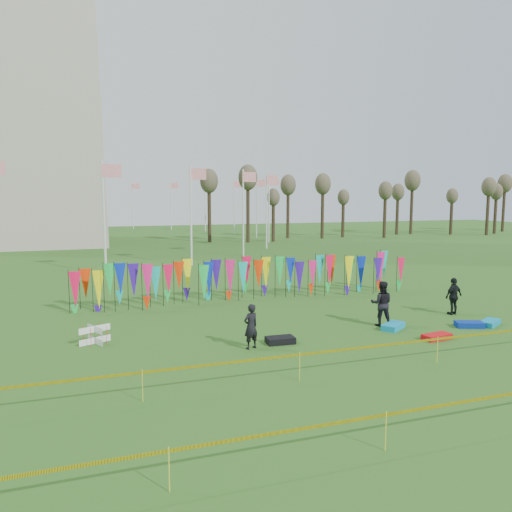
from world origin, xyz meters
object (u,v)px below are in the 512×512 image
object	(u,v)px
kite_bag_turquoise	(393,326)
kite_bag_blue	(469,324)
person_mid	(382,303)
person_left	(251,326)
kite_bag_black	(280,340)
person_right	(454,296)
kite_bag_red	(437,337)
kite_bag_teal	(490,323)
box_kite	(95,335)

from	to	relation	value
kite_bag_turquoise	kite_bag_blue	bearing A→B (deg)	-14.00
person_mid	kite_bag_blue	world-z (taller)	person_mid
person_left	kite_bag_blue	bearing A→B (deg)	158.52
person_left	person_mid	xyz separation A→B (m)	(6.34, 1.26, 0.14)
kite_bag_black	person_right	bearing A→B (deg)	9.88
kite_bag_red	kite_bag_turquoise	bearing A→B (deg)	111.08
person_left	kite_bag_turquoise	distance (m)	6.57
kite_bag_teal	kite_bag_black	bearing A→B (deg)	176.93
box_kite	kite_bag_red	xyz separation A→B (m)	(12.58, -3.74, -0.24)
kite_bag_turquoise	kite_bag_teal	bearing A→B (deg)	-11.16
kite_bag_blue	kite_bag_turquoise	bearing A→B (deg)	166.00
person_left	kite_bag_teal	bearing A→B (deg)	158.42
kite_bag_black	kite_bag_blue	bearing A→B (deg)	-3.17
kite_bag_teal	person_left	bearing A→B (deg)	178.65
person_left	kite_bag_black	bearing A→B (deg)	171.31
kite_bag_teal	box_kite	bearing A→B (deg)	170.40
person_left	kite_bag_red	world-z (taller)	person_left
kite_bag_blue	box_kite	bearing A→B (deg)	169.89
person_mid	kite_bag_black	distance (m)	5.25
kite_bag_red	kite_bag_black	size ratio (longest dim) A/B	1.10
person_right	kite_bag_teal	size ratio (longest dim) A/B	1.48
kite_bag_blue	person_left	bearing A→B (deg)	178.75
kite_bag_turquoise	kite_bag_blue	distance (m)	3.34
person_mid	kite_bag_black	bearing A→B (deg)	39.46
person_left	kite_bag_teal	distance (m)	10.83
person_mid	kite_bag_turquoise	distance (m)	1.09
box_kite	kite_bag_teal	world-z (taller)	box_kite
person_left	kite_bag_black	xyz separation A→B (m)	(1.26, 0.26, -0.71)
kite_bag_blue	kite_bag_black	distance (m)	8.49
person_mid	kite_bag_black	world-z (taller)	person_mid
person_mid	kite_bag_turquoise	world-z (taller)	person_mid
person_left	kite_bag_turquoise	world-z (taller)	person_left
box_kite	kite_bag_black	bearing A→B (deg)	-18.55
kite_bag_blue	kite_bag_teal	world-z (taller)	kite_bag_blue
kite_bag_turquoise	kite_bag_black	distance (m)	5.25
person_mid	kite_bag_blue	distance (m)	3.80
kite_bag_teal	kite_bag_turquoise	bearing A→B (deg)	168.84
box_kite	person_right	bearing A→B (deg)	-2.08
person_right	kite_bag_blue	world-z (taller)	person_right
box_kite	kite_bag_red	bearing A→B (deg)	-16.56
person_left	person_mid	bearing A→B (deg)	170.99
box_kite	kite_bag_red	size ratio (longest dim) A/B	0.60
person_right	kite_bag_black	world-z (taller)	person_right
kite_bag_turquoise	kite_bag_black	world-z (taller)	kite_bag_black
kite_bag_blue	kite_bag_black	world-z (taller)	kite_bag_black
person_mid	kite_bag_teal	xyz separation A→B (m)	(4.46, -1.51, -0.86)
box_kite	person_left	size ratio (longest dim) A/B	0.42
person_left	kite_bag_black	distance (m)	1.47
kite_bag_red	kite_bag_blue	bearing A→B (deg)	22.54
box_kite	kite_bag_turquoise	world-z (taller)	box_kite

